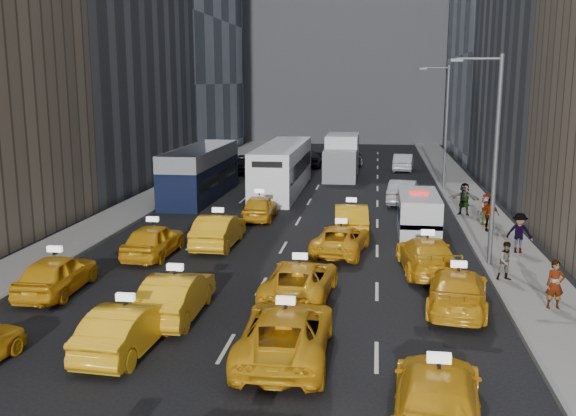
{
  "coord_description": "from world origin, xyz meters",
  "views": [
    {
      "loc": [
        4.33,
        -15.68,
        7.93
      ],
      "look_at": [
        0.26,
        13.78,
        2.0
      ],
      "focal_mm": 40.0,
      "sensor_mm": 36.0,
      "label": 1
    }
  ],
  "objects_px": {
    "nypd_van": "(418,215)",
    "pedestrian_0": "(555,285)",
    "city_bus": "(283,168)",
    "box_truck": "(342,157)",
    "double_decker": "(201,173)"
  },
  "relations": [
    {
      "from": "nypd_van",
      "to": "double_decker",
      "type": "xyz_separation_m",
      "value": [
        -14.19,
        9.06,
        0.65
      ]
    },
    {
      "from": "nypd_van",
      "to": "pedestrian_0",
      "type": "height_order",
      "value": "nypd_van"
    },
    {
      "from": "city_bus",
      "to": "pedestrian_0",
      "type": "bearing_deg",
      "value": -68.43
    },
    {
      "from": "nypd_van",
      "to": "city_bus",
      "type": "distance_m",
      "value": 14.97
    },
    {
      "from": "nypd_van",
      "to": "pedestrian_0",
      "type": "xyz_separation_m",
      "value": [
        3.98,
        -11.22,
        -0.03
      ]
    },
    {
      "from": "city_bus",
      "to": "pedestrian_0",
      "type": "relative_size",
      "value": 7.89
    },
    {
      "from": "box_truck",
      "to": "pedestrian_0",
      "type": "distance_m",
      "value": 32.06
    },
    {
      "from": "double_decker",
      "to": "box_truck",
      "type": "relative_size",
      "value": 1.49
    },
    {
      "from": "city_bus",
      "to": "box_truck",
      "type": "bearing_deg",
      "value": 55.4
    },
    {
      "from": "city_bus",
      "to": "box_truck",
      "type": "height_order",
      "value": "box_truck"
    },
    {
      "from": "nypd_van",
      "to": "box_truck",
      "type": "xyz_separation_m",
      "value": [
        -5.1,
        19.53,
        0.69
      ]
    },
    {
      "from": "city_bus",
      "to": "box_truck",
      "type": "distance_m",
      "value": 8.46
    },
    {
      "from": "nypd_van",
      "to": "double_decker",
      "type": "distance_m",
      "value": 16.85
    },
    {
      "from": "double_decker",
      "to": "box_truck",
      "type": "xyz_separation_m",
      "value": [
        9.09,
        10.47,
        0.04
      ]
    },
    {
      "from": "box_truck",
      "to": "pedestrian_0",
      "type": "bearing_deg",
      "value": -80.77
    }
  ]
}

